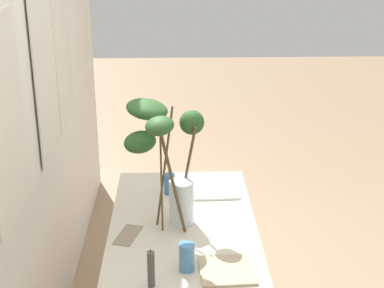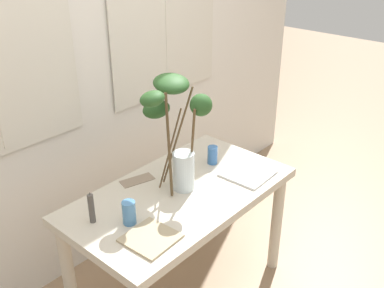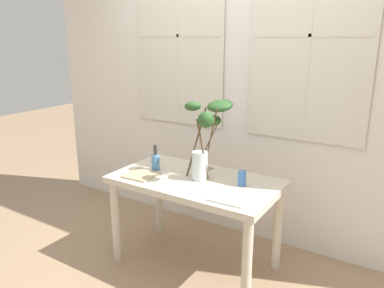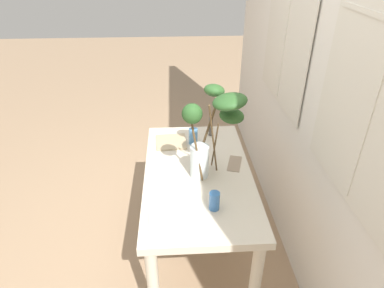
% 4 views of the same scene
% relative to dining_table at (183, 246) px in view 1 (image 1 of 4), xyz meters
% --- Properties ---
extents(back_wall_with_windows, '(4.30, 0.14, 2.95)m').
position_rel_dining_table_xyz_m(back_wall_with_windows, '(0.00, 0.74, 0.85)').
color(back_wall_with_windows, silver).
rests_on(back_wall_with_windows, ground).
extents(dining_table, '(1.28, 0.71, 0.75)m').
position_rel_dining_table_xyz_m(dining_table, '(0.00, 0.00, 0.00)').
color(dining_table, beige).
rests_on(dining_table, ground).
extents(vase_with_branches, '(0.43, 0.44, 0.61)m').
position_rel_dining_table_xyz_m(vase_with_branches, '(0.05, 0.08, 0.48)').
color(vase_with_branches, silver).
rests_on(vase_with_branches, dining_table).
extents(drinking_glass_blue_left, '(0.07, 0.07, 0.12)m').
position_rel_dining_table_xyz_m(drinking_glass_blue_left, '(-0.38, -0.01, 0.17)').
color(drinking_glass_blue_left, '#4C84BC').
rests_on(drinking_glass_blue_left, dining_table).
extents(drinking_glass_blue_right, '(0.06, 0.06, 0.11)m').
position_rel_dining_table_xyz_m(drinking_glass_blue_right, '(0.36, 0.07, 0.17)').
color(drinking_glass_blue_right, '#386BAD').
rests_on(drinking_glass_blue_right, dining_table).
extents(plate_square_left, '(0.24, 0.24, 0.01)m').
position_rel_dining_table_xyz_m(plate_square_left, '(-0.39, -0.18, 0.12)').
color(plate_square_left, tan).
rests_on(plate_square_left, dining_table).
extents(plate_square_right, '(0.27, 0.27, 0.01)m').
position_rel_dining_table_xyz_m(plate_square_right, '(0.39, -0.17, 0.12)').
color(plate_square_right, white).
rests_on(plate_square_right, dining_table).
extents(napkin_folded, '(0.21, 0.13, 0.00)m').
position_rel_dining_table_xyz_m(napkin_folded, '(-0.08, 0.26, 0.11)').
color(napkin_folded, gray).
rests_on(napkin_folded, dining_table).
extents(pillar_candle, '(0.03, 0.03, 0.17)m').
position_rel_dining_table_xyz_m(pillar_candle, '(-0.49, 0.14, 0.19)').
color(pillar_candle, '#514C47').
rests_on(pillar_candle, dining_table).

